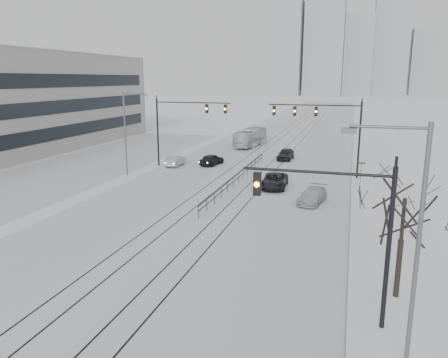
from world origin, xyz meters
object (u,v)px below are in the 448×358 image
at_px(sedan_sb_outer, 176,161).
at_px(sedan_nb_right, 312,196).
at_px(traffic_mast_near, 348,223).
at_px(sedan_nb_far, 286,154).
at_px(sedan_nb_front, 274,181).
at_px(sedan_sb_inner, 212,160).
at_px(box_truck, 251,138).
at_px(bare_tree, 404,209).

relative_size(sedan_sb_outer, sedan_nb_right, 0.90).
height_order(traffic_mast_near, sedan_nb_right, traffic_mast_near).
bearing_deg(sedan_sb_outer, traffic_mast_near, 122.19).
height_order(traffic_mast_near, sedan_nb_far, traffic_mast_near).
distance_m(sedan_nb_front, sedan_nb_right, 5.86).
bearing_deg(traffic_mast_near, sedan_nb_right, 98.98).
height_order(sedan_sb_inner, sedan_nb_right, sedan_sb_inner).
xyz_separation_m(traffic_mast_near, sedan_nb_right, (-2.95, 18.69, -3.93)).
height_order(sedan_nb_front, sedan_nb_far, sedan_nb_far).
bearing_deg(sedan_nb_front, sedan_nb_far, 91.90).
height_order(sedan_sb_inner, sedan_sb_outer, sedan_sb_inner).
height_order(sedan_nb_right, box_truck, box_truck).
relative_size(sedan_sb_inner, sedan_nb_front, 0.81).
bearing_deg(bare_tree, box_truck, 111.18).
bearing_deg(sedan_nb_front, sedan_sb_inner, 133.01).
xyz_separation_m(sedan_nb_front, box_truck, (-8.17, 25.25, 0.66)).
relative_size(sedan_sb_inner, sedan_nb_far, 0.94).
bearing_deg(sedan_sb_inner, box_truck, -83.06).
bearing_deg(traffic_mast_near, sedan_nb_far, 102.03).
height_order(sedan_sb_inner, box_truck, box_truck).
bearing_deg(sedan_nb_right, sedan_sb_outer, 156.40).
distance_m(sedan_sb_outer, sedan_nb_far, 14.40).
bearing_deg(sedan_nb_far, sedan_sb_inner, -140.58).
distance_m(traffic_mast_near, box_truck, 50.65).
xyz_separation_m(sedan_sb_outer, box_truck, (5.13, 17.87, 0.71)).
distance_m(bare_tree, sedan_nb_far, 36.89).
relative_size(bare_tree, sedan_sb_inner, 1.51).
bearing_deg(sedan_sb_outer, sedan_nb_front, 149.45).
xyz_separation_m(traffic_mast_near, bare_tree, (2.41, 3.00, -0.07)).
height_order(bare_tree, sedan_sb_inner, bare_tree).
height_order(traffic_mast_near, box_truck, traffic_mast_near).
distance_m(sedan_sb_outer, sedan_nb_right, 20.87).
xyz_separation_m(sedan_nb_front, sedan_nb_right, (3.99, -4.29, -0.06)).
xyz_separation_m(traffic_mast_near, box_truck, (-15.11, 48.23, -3.21)).
relative_size(sedan_sb_outer, sedan_nb_far, 0.91).
distance_m(bare_tree, sedan_nb_front, 22.39).
relative_size(traffic_mast_near, sedan_sb_inner, 1.73).
xyz_separation_m(sedan_sb_inner, sedan_sb_outer, (-4.03, -1.69, -0.04)).
distance_m(bare_tree, sedan_sb_outer, 35.73).
bearing_deg(sedan_sb_outer, sedan_nb_far, -148.78).
relative_size(sedan_nb_right, sedan_nb_far, 1.01).
height_order(sedan_sb_inner, sedan_nb_far, sedan_nb_far).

